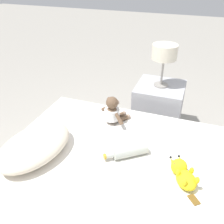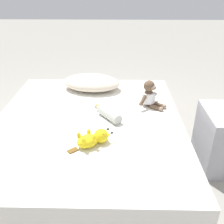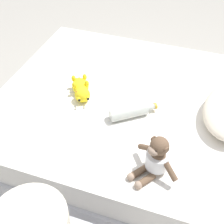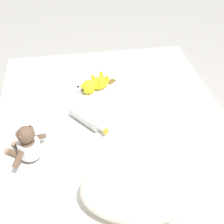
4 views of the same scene
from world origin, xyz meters
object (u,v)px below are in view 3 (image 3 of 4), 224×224
Objects in this scene: plush_yellow_creature at (81,90)px; glass_bottle at (130,112)px; plush_monkey at (156,159)px; bed at (131,122)px.

plush_yellow_creature is 0.38m from glass_bottle.
plush_monkey reaches higher than plush_yellow_creature.
plush_yellow_creature is at bearing -104.59° from glass_bottle.
plush_monkey is 0.83× the size of plush_yellow_creature.
glass_bottle is (0.09, 0.36, -0.01)m from plush_yellow_creature.
plush_yellow_creature reaches higher than bed.
bed is 6.62× the size of glass_bottle.
glass_bottle is at bearing 9.20° from bed.
bed is at bearing 102.27° from plush_yellow_creature.
glass_bottle is at bearing -145.44° from plush_monkey.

